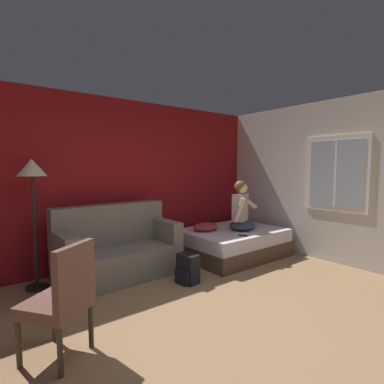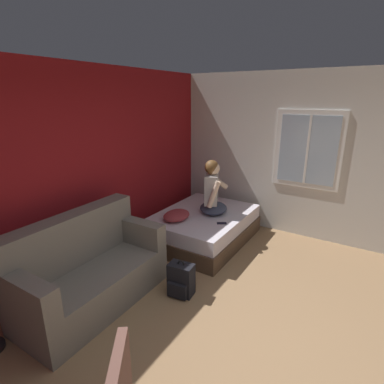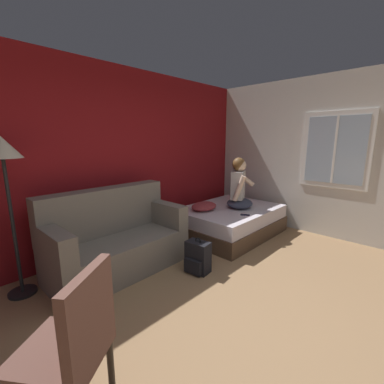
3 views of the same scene
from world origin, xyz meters
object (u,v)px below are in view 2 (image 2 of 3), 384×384
(person_seated, at_px, (213,192))
(throw_pillow, at_px, (177,215))
(couch, at_px, (89,271))
(backpack, at_px, (181,280))
(cell_phone, at_px, (222,223))
(bed, at_px, (203,227))

(person_seated, height_order, throw_pillow, person_seated)
(couch, relative_size, backpack, 3.74)
(person_seated, bearing_deg, cell_phone, -133.39)
(couch, relative_size, throw_pillow, 3.57)
(couch, height_order, backpack, couch)
(couch, xyz_separation_m, cell_phone, (1.84, -0.77, 0.09))
(couch, distance_m, person_seated, 2.24)
(couch, bearing_deg, bed, -8.74)
(backpack, xyz_separation_m, throw_pillow, (0.94, 0.72, 0.36))
(bed, height_order, person_seated, person_seated)
(couch, height_order, throw_pillow, couch)
(person_seated, distance_m, throw_pillow, 0.70)
(backpack, distance_m, cell_phone, 1.22)
(backpack, bearing_deg, person_seated, 14.67)
(backpack, height_order, cell_phone, cell_phone)
(couch, relative_size, person_seated, 1.96)
(person_seated, xyz_separation_m, throw_pillow, (-0.55, 0.33, -0.29))
(person_seated, bearing_deg, backpack, -165.33)
(backpack, bearing_deg, couch, 128.61)
(bed, height_order, cell_phone, cell_phone)
(person_seated, height_order, cell_phone, person_seated)
(throw_pillow, height_order, cell_phone, throw_pillow)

